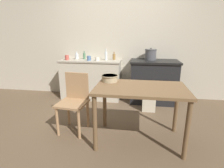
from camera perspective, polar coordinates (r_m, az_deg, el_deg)
name	(u,v)px	position (r m, az deg, el deg)	size (l,w,h in m)	color
ground_plane	(107,128)	(2.82, -1.66, -14.02)	(14.00, 14.00, 0.00)	brown
wall_back	(119,40)	(4.01, 2.40, 14.08)	(8.00, 0.07, 2.55)	beige
counter_cabinet	(91,79)	(3.95, -6.78, 1.62)	(1.32, 0.55, 0.87)	beige
stove	(153,81)	(3.79, 13.34, 0.85)	(0.97, 0.62, 0.89)	black
work_table	(140,95)	(2.27, 9.21, -3.60)	(1.15, 0.71, 0.76)	brown
chair	(74,100)	(2.64, -12.20, -5.17)	(0.44, 0.44, 0.86)	#A87F56
flour_sack	(149,102)	(3.39, 11.92, -5.91)	(0.24, 0.17, 0.33)	beige
stock_pot	(151,54)	(3.77, 12.49, 9.40)	(0.24, 0.24, 0.24)	#4C4C51
mixing_bowl_large	(110,78)	(2.45, -0.75, 1.98)	(0.24, 0.24, 0.09)	tan
bottle_far_left	(77,56)	(4.06, -11.41, 8.91)	(0.08, 0.08, 0.17)	silver
bottle_left	(114,57)	(3.87, 0.67, 8.92)	(0.06, 0.06, 0.17)	olive
bottle_mid_left	(106,56)	(3.81, -1.96, 9.24)	(0.06, 0.06, 0.25)	silver
bottle_center_left	(84,56)	(4.02, -9.03, 9.04)	(0.06, 0.06, 0.18)	#517F5B
cup_center	(89,58)	(3.78, -7.52, 8.35)	(0.09, 0.09, 0.10)	#4C6B99
cup_center_right	(97,59)	(3.71, -4.86, 8.13)	(0.09, 0.09, 0.08)	silver
cup_mid_right	(67,58)	(3.97, -14.52, 8.37)	(0.08, 0.08, 0.10)	#B74C42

